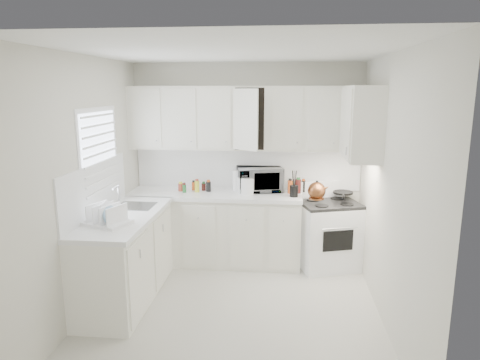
# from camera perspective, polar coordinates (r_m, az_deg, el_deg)

# --- Properties ---
(floor) EXTENTS (3.20, 3.20, 0.00)m
(floor) POSITION_cam_1_polar(r_m,az_deg,el_deg) (4.67, -0.91, -17.03)
(floor) COLOR beige
(floor) RESTS_ON ground
(ceiling) EXTENTS (3.20, 3.20, 0.00)m
(ceiling) POSITION_cam_1_polar(r_m,az_deg,el_deg) (4.10, -1.04, 16.69)
(ceiling) COLOR white
(ceiling) RESTS_ON ground
(wall_back) EXTENTS (3.00, 0.00, 3.00)m
(wall_back) POSITION_cam_1_polar(r_m,az_deg,el_deg) (5.75, 0.91, 2.34)
(wall_back) COLOR beige
(wall_back) RESTS_ON ground
(wall_front) EXTENTS (3.00, 0.00, 3.00)m
(wall_front) POSITION_cam_1_polar(r_m,az_deg,el_deg) (2.68, -5.05, -9.14)
(wall_front) COLOR beige
(wall_front) RESTS_ON ground
(wall_left) EXTENTS (0.00, 3.20, 3.20)m
(wall_left) POSITION_cam_1_polar(r_m,az_deg,el_deg) (4.61, -19.80, -0.79)
(wall_left) COLOR beige
(wall_left) RESTS_ON ground
(wall_right) EXTENTS (0.00, 3.20, 3.20)m
(wall_right) POSITION_cam_1_polar(r_m,az_deg,el_deg) (4.29, 19.37, -1.70)
(wall_right) COLOR beige
(wall_right) RESTS_ON ground
(window_blinds) EXTENTS (0.06, 0.96, 1.06)m
(window_blinds) POSITION_cam_1_polar(r_m,az_deg,el_deg) (4.87, -18.05, 2.97)
(window_blinds) COLOR white
(window_blinds) RESTS_ON wall_left
(lower_cabinets_back) EXTENTS (2.22, 0.60, 0.90)m
(lower_cabinets_back) POSITION_cam_1_polar(r_m,az_deg,el_deg) (5.72, -3.30, -6.53)
(lower_cabinets_back) COLOR beige
(lower_cabinets_back) RESTS_ON floor
(lower_cabinets_left) EXTENTS (0.60, 1.60, 0.90)m
(lower_cabinets_left) POSITION_cam_1_polar(r_m,az_deg,el_deg) (4.92, -14.88, -10.07)
(lower_cabinets_left) COLOR beige
(lower_cabinets_left) RESTS_ON floor
(countertop_back) EXTENTS (2.24, 0.64, 0.05)m
(countertop_back) POSITION_cam_1_polar(r_m,az_deg,el_deg) (5.58, -3.38, -1.93)
(countertop_back) COLOR silver
(countertop_back) RESTS_ON lower_cabinets_back
(countertop_left) EXTENTS (0.64, 1.62, 0.05)m
(countertop_left) POSITION_cam_1_polar(r_m,az_deg,el_deg) (4.76, -15.08, -4.77)
(countertop_left) COLOR silver
(countertop_left) RESTS_ON lower_cabinets_left
(backsplash_back) EXTENTS (2.98, 0.02, 0.55)m
(backsplash_back) POSITION_cam_1_polar(r_m,az_deg,el_deg) (5.76, 0.90, 1.58)
(backsplash_back) COLOR silver
(backsplash_back) RESTS_ON wall_back
(backsplash_left) EXTENTS (0.02, 1.60, 0.55)m
(backsplash_left) POSITION_cam_1_polar(r_m,az_deg,el_deg) (4.80, -18.62, -1.15)
(backsplash_left) COLOR silver
(backsplash_left) RESTS_ON wall_left
(upper_cabinets_back) EXTENTS (3.00, 0.33, 0.80)m
(upper_cabinets_back) POSITION_cam_1_polar(r_m,az_deg,el_deg) (5.56, 0.77, 4.09)
(upper_cabinets_back) COLOR beige
(upper_cabinets_back) RESTS_ON wall_back
(upper_cabinets_right) EXTENTS (0.33, 0.90, 0.80)m
(upper_cabinets_right) POSITION_cam_1_polar(r_m,az_deg,el_deg) (5.01, 15.55, 2.76)
(upper_cabinets_right) COLOR beige
(upper_cabinets_right) RESTS_ON wall_right
(sink) EXTENTS (0.42, 0.38, 0.30)m
(sink) POSITION_cam_1_polar(r_m,az_deg,el_deg) (5.04, -13.77, -2.07)
(sink) COLOR gray
(sink) RESTS_ON countertop_left
(stove) EXTENTS (0.86, 0.78, 1.10)m
(stove) POSITION_cam_1_polar(r_m,az_deg,el_deg) (5.63, 11.67, -5.99)
(stove) COLOR white
(stove) RESTS_ON floor
(tea_kettle) EXTENTS (0.33, 0.31, 0.25)m
(tea_kettle) POSITION_cam_1_polar(r_m,az_deg,el_deg) (5.32, 10.14, -1.25)
(tea_kettle) COLOR brown
(tea_kettle) RESTS_ON stove
(frying_pan) EXTENTS (0.29, 0.45, 0.04)m
(frying_pan) POSITION_cam_1_polar(r_m,az_deg,el_deg) (5.69, 13.49, -1.56)
(frying_pan) COLOR black
(frying_pan) RESTS_ON stove
(microwave) EXTENTS (0.63, 0.44, 0.39)m
(microwave) POSITION_cam_1_polar(r_m,az_deg,el_deg) (5.62, 2.62, 0.46)
(microwave) COLOR gray
(microwave) RESTS_ON countertop_back
(rice_cooker) EXTENTS (0.28, 0.28, 0.25)m
(rice_cooker) POSITION_cam_1_polar(r_m,az_deg,el_deg) (5.52, 0.89, -0.49)
(rice_cooker) COLOR white
(rice_cooker) RESTS_ON countertop_back
(paper_towel) EXTENTS (0.12, 0.12, 0.27)m
(paper_towel) POSITION_cam_1_polar(r_m,az_deg,el_deg) (5.66, -0.41, -0.04)
(paper_towel) COLOR white
(paper_towel) RESTS_ON countertop_back
(utensil_crock) EXTENTS (0.13, 0.13, 0.34)m
(utensil_crock) POSITION_cam_1_polar(r_m,az_deg,el_deg) (5.36, 7.19, -0.44)
(utensil_crock) COLOR black
(utensil_crock) RESTS_ON countertop_back
(dish_rack) EXTENTS (0.51, 0.44, 0.23)m
(dish_rack) POSITION_cam_1_polar(r_m,az_deg,el_deg) (4.45, -17.34, -4.16)
(dish_rack) COLOR white
(dish_rack) RESTS_ON countertop_left
(spice_left_0) EXTENTS (0.06, 0.06, 0.13)m
(spice_left_0) POSITION_cam_1_polar(r_m,az_deg,el_deg) (5.77, -7.70, -0.63)
(spice_left_0) COLOR #A13D2B
(spice_left_0) RESTS_ON countertop_back
(spice_left_1) EXTENTS (0.06, 0.06, 0.13)m
(spice_left_1) POSITION_cam_1_polar(r_m,az_deg,el_deg) (5.67, -7.17, -0.85)
(spice_left_1) COLOR #21652D
(spice_left_1) RESTS_ON countertop_back
(spice_left_2) EXTENTS (0.06, 0.06, 0.13)m
(spice_left_2) POSITION_cam_1_polar(r_m,az_deg,el_deg) (5.74, -6.24, -0.67)
(spice_left_2) COLOR #D4531C
(spice_left_2) RESTS_ON countertop_back
(spice_left_3) EXTENTS (0.06, 0.06, 0.13)m
(spice_left_3) POSITION_cam_1_polar(r_m,az_deg,el_deg) (5.64, -5.68, -0.88)
(spice_left_3) COLOR yellow
(spice_left_3) RESTS_ON countertop_back
(spice_left_4) EXTENTS (0.06, 0.06, 0.13)m
(spice_left_4) POSITION_cam_1_polar(r_m,az_deg,el_deg) (5.71, -4.77, -0.70)
(spice_left_4) COLOR #4F1A16
(spice_left_4) RESTS_ON countertop_back
(spice_left_5) EXTENTS (0.06, 0.06, 0.13)m
(spice_left_5) POSITION_cam_1_polar(r_m,az_deg,el_deg) (5.61, -4.18, -0.92)
(spice_left_5) COLOR black
(spice_left_5) RESTS_ON countertop_back
(sauce_right_0) EXTENTS (0.06, 0.06, 0.19)m
(sauce_right_0) POSITION_cam_1_polar(r_m,az_deg,el_deg) (5.65, 6.65, -0.57)
(sauce_right_0) COLOR #D4531C
(sauce_right_0) RESTS_ON countertop_back
(sauce_right_1) EXTENTS (0.06, 0.06, 0.19)m
(sauce_right_1) POSITION_cam_1_polar(r_m,az_deg,el_deg) (5.59, 7.22, -0.71)
(sauce_right_1) COLOR yellow
(sauce_right_1) RESTS_ON countertop_back
(sauce_right_2) EXTENTS (0.06, 0.06, 0.19)m
(sauce_right_2) POSITION_cam_1_polar(r_m,az_deg,el_deg) (5.65, 7.77, -0.59)
(sauce_right_2) COLOR #4F1A16
(sauce_right_2) RESTS_ON countertop_back
(sauce_right_3) EXTENTS (0.06, 0.06, 0.19)m
(sauce_right_3) POSITION_cam_1_polar(r_m,az_deg,el_deg) (5.59, 8.35, -0.73)
(sauce_right_3) COLOR black
(sauce_right_3) RESTS_ON countertop_back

